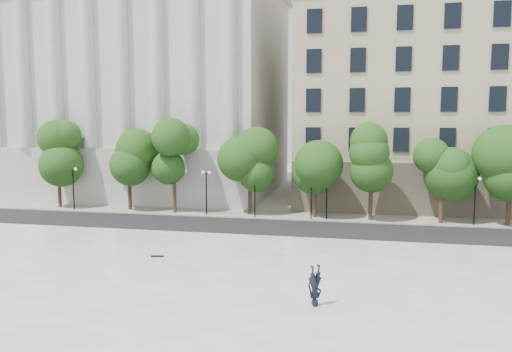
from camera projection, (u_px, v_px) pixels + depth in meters
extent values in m
plane|color=beige|center=(176.00, 311.00, 23.26)|extent=(160.00, 160.00, 0.00)
cube|color=white|center=(197.00, 285.00, 26.16)|extent=(44.00, 22.00, 0.45)
cube|color=black|center=(254.00, 229.00, 40.79)|extent=(60.00, 8.00, 0.02)
cube|color=#A8A59B|center=(267.00, 215.00, 46.63)|extent=(60.00, 4.00, 0.12)
cube|color=silver|center=(157.00, 91.00, 63.22)|extent=(30.00, 26.00, 25.00)
cube|color=#BDB190|center=(466.00, 106.00, 56.12)|extent=(36.00, 26.00, 21.00)
cylinder|color=black|center=(255.00, 199.00, 44.95)|extent=(0.10, 0.10, 3.50)
imported|color=black|center=(255.00, 176.00, 44.72)|extent=(1.08, 1.91, 0.76)
cylinder|color=black|center=(311.00, 201.00, 43.95)|extent=(0.10, 0.10, 3.50)
imported|color=black|center=(311.00, 178.00, 43.72)|extent=(0.61, 1.57, 0.62)
imported|color=black|center=(315.00, 300.00, 22.64)|extent=(1.64, 1.96, 0.52)
cube|color=black|center=(157.00, 256.00, 30.79)|extent=(0.82, 0.37, 0.08)
cylinder|color=#382619|center=(60.00, 194.00, 50.44)|extent=(0.36, 0.36, 2.91)
sphere|color=#235117|center=(58.00, 155.00, 50.00)|extent=(3.79, 3.79, 3.79)
cylinder|color=#382619|center=(130.00, 196.00, 49.03)|extent=(0.36, 0.36, 2.94)
sphere|color=#235117|center=(129.00, 155.00, 48.59)|extent=(4.46, 4.46, 4.46)
cylinder|color=#382619|center=(175.00, 199.00, 47.39)|extent=(0.36, 0.36, 2.88)
sphere|color=#235117|center=(174.00, 158.00, 46.96)|extent=(3.66, 3.66, 3.66)
cylinder|color=#382619|center=(250.00, 201.00, 46.90)|extent=(0.36, 0.36, 2.66)
sphere|color=#235117|center=(250.00, 162.00, 46.50)|extent=(3.83, 3.83, 3.83)
cylinder|color=#382619|center=(315.00, 205.00, 45.19)|extent=(0.36, 0.36, 2.45)
sphere|color=#235117|center=(315.00, 168.00, 44.82)|extent=(3.88, 3.88, 3.88)
cylinder|color=#382619|center=(370.00, 205.00, 43.86)|extent=(0.36, 0.36, 2.86)
sphere|color=#235117|center=(372.00, 161.00, 43.43)|extent=(3.83, 3.83, 3.83)
cylinder|color=#382619|center=(441.00, 210.00, 42.47)|extent=(0.36, 0.36, 2.44)
sphere|color=#235117|center=(443.00, 172.00, 42.10)|extent=(3.83, 3.83, 3.83)
cylinder|color=#382619|center=(508.00, 211.00, 41.59)|extent=(0.36, 0.36, 2.64)
sphere|color=#235117|center=(511.00, 168.00, 41.19)|extent=(4.22, 4.22, 4.22)
cylinder|color=black|center=(74.00, 190.00, 48.82)|extent=(0.12, 0.12, 4.03)
cube|color=black|center=(73.00, 170.00, 48.60)|extent=(0.60, 0.06, 0.06)
sphere|color=white|center=(70.00, 169.00, 48.65)|extent=(0.28, 0.28, 0.28)
sphere|color=white|center=(75.00, 169.00, 48.53)|extent=(0.28, 0.28, 0.28)
cylinder|color=black|center=(206.00, 195.00, 46.14)|extent=(0.12, 0.12, 3.98)
cube|color=black|center=(206.00, 173.00, 45.92)|extent=(0.60, 0.06, 0.06)
sphere|color=white|center=(203.00, 172.00, 45.97)|extent=(0.28, 0.28, 0.28)
sphere|color=white|center=(209.00, 172.00, 45.85)|extent=(0.28, 0.28, 0.28)
cylinder|color=black|center=(327.00, 199.00, 43.96)|extent=(0.12, 0.12, 3.87)
cube|color=black|center=(327.00, 177.00, 43.74)|extent=(0.60, 0.06, 0.06)
sphere|color=white|center=(324.00, 176.00, 43.79)|extent=(0.28, 0.28, 0.28)
sphere|color=white|center=(330.00, 176.00, 43.67)|extent=(0.28, 0.28, 0.28)
cylinder|color=black|center=(475.00, 203.00, 41.52)|extent=(0.12, 0.12, 3.94)
cube|color=black|center=(476.00, 180.00, 41.30)|extent=(0.60, 0.06, 0.06)
sphere|color=white|center=(472.00, 179.00, 41.35)|extent=(0.28, 0.28, 0.28)
sphere|color=white|center=(480.00, 179.00, 41.23)|extent=(0.28, 0.28, 0.28)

